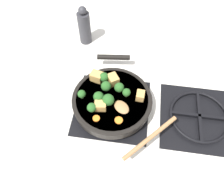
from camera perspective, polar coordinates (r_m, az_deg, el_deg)
The scene contains 20 objects.
ground_plane at distance 0.94m, azimuth -0.00°, elevation -2.51°, with size 2.40×2.40×0.00m, color white.
front_burner_grate at distance 0.93m, azimuth -0.00°, elevation -2.13°, with size 0.31×0.31×0.03m.
rear_burner_grate at distance 0.97m, azimuth 21.68°, elevation -4.58°, with size 0.31×0.31×0.03m.
skillet_pan at distance 0.89m, azimuth 0.00°, elevation -0.62°, with size 0.41×0.32×0.05m.
wooden_spoon at distance 0.81m, azimuth 6.77°, elevation -6.81°, with size 0.25×0.25×0.02m.
tofu_cube_center_large at distance 0.83m, azimuth -3.06°, elevation -2.06°, with size 0.04×0.03×0.03m, color tan.
tofu_cube_near_handle at distance 0.87m, azimuth 7.40°, elevation 0.63°, with size 0.04×0.03×0.03m, color tan.
tofu_cube_east_chunk at distance 0.90m, azimuth 0.28°, elevation 4.88°, with size 0.05×0.04×0.04m, color tan.
tofu_cube_west_chunk at distance 0.91m, azimuth -4.01°, elevation 5.62°, with size 0.05×0.04×0.04m, color tan.
broccoli_floret_near_spoon at distance 0.87m, azimuth -1.58°, elevation 3.10°, with size 0.04×0.04×0.05m.
broccoli_floret_center_top at distance 0.86m, azimuth -7.93°, elevation 1.03°, with size 0.03×0.03×0.04m.
broccoli_floret_east_rim at distance 0.86m, azimuth 3.80°, elevation 1.44°, with size 0.03×0.03×0.04m.
broccoli_floret_west_rim at distance 0.84m, azimuth -3.52°, elevation 0.31°, with size 0.04×0.04×0.05m.
broccoli_floret_north_edge at distance 0.87m, azimuth 1.87°, elevation 2.75°, with size 0.04×0.04×0.05m.
broccoli_floret_south_cluster at distance 0.82m, azimuth -5.32°, elevation -2.51°, with size 0.04×0.04×0.04m.
broccoli_floret_mid_floret at distance 0.90m, azimuth -2.13°, elevation 5.45°, with size 0.04×0.04×0.05m.
broccoli_floret_small_inner at distance 0.83m, azimuth -1.00°, elevation -0.50°, with size 0.05×0.05×0.05m.
carrot_slice_orange_thin at distance 0.82m, azimuth -4.13°, elevation -5.33°, with size 0.03×0.03×0.01m, color orange.
carrot_slice_near_center at distance 0.82m, azimuth 1.76°, elevation -5.84°, with size 0.03×0.03×0.01m, color orange.
pepper_mill at distance 1.15m, azimuth -7.22°, elevation 18.01°, with size 0.06×0.06×0.20m.
Camera 1 is at (0.47, 0.07, 0.80)m, focal length 35.00 mm.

